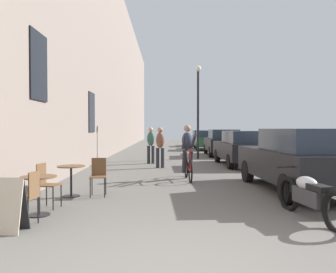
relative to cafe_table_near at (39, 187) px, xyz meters
name	(u,v)px	position (x,y,z in m)	size (l,w,h in m)	color
building_facade_left	(99,48)	(-1.11, 11.43, 5.28)	(0.54, 68.00, 11.59)	gray
cafe_table_near	(39,187)	(0.00, 0.00, 0.00)	(0.64, 0.64, 0.72)	black
cafe_chair_near_toward_street	(46,182)	(-0.07, 0.59, 0.00)	(0.44, 0.44, 0.89)	black
cafe_chair_near_toward_wall	(28,194)	(0.08, -0.66, 0.00)	(0.42, 0.42, 0.89)	black
cafe_table_mid	(71,174)	(0.11, 1.72, 0.00)	(0.64, 0.64, 0.72)	black
cafe_chair_mid_toward_street	(98,174)	(0.74, 1.79, 0.00)	(0.41, 0.41, 0.89)	black
sandwich_board_sign	(7,205)	(-0.12, -0.97, -0.11)	(0.59, 0.43, 0.84)	black
cyclist_on_bicycle	(188,153)	(3.02, 4.37, 0.29)	(0.52, 1.76, 1.74)	black
pedestrian_near	(160,145)	(2.11, 7.45, 0.41)	(0.35, 0.25, 1.65)	#26262D
pedestrian_mid	(151,143)	(1.67, 9.14, 0.41)	(0.36, 0.27, 1.66)	#26262D
street_lamp	(198,100)	(4.05, 11.52, 2.59)	(0.32, 0.32, 4.90)	black
parked_car_nearest	(299,159)	(5.67, 2.24, 0.30)	(2.02, 4.53, 1.59)	black
parked_car_second	(242,148)	(5.63, 8.28, 0.25)	(1.86, 4.24, 1.50)	black
parked_car_third	(222,142)	(5.69, 13.60, 0.28)	(1.92, 4.38, 1.54)	black
parked_car_fourth	(206,140)	(5.46, 19.35, 0.23)	(1.82, 4.12, 1.45)	#23512D
parked_car_fifth	(201,138)	(5.62, 24.68, 0.23)	(1.73, 4.07, 1.45)	#595960
parked_motorcycle	(310,197)	(4.84, -0.34, -0.12)	(0.62, 2.14, 0.92)	black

